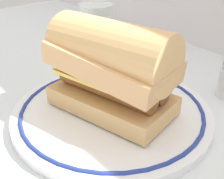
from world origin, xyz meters
TOP-DOWN VIEW (x-y plane):
  - ground_plane at (0.00, 0.00)m, footprint 1.50×1.50m
  - plate at (-0.02, 0.03)m, footprint 0.29×0.29m
  - sausage_sandwich at (-0.02, 0.03)m, footprint 0.19×0.13m
  - drinking_glass at (-0.22, 0.16)m, footprint 0.07×0.07m

SIDE VIEW (x-z plane):
  - ground_plane at x=0.00m, z-range 0.00..0.00m
  - plate at x=-0.02m, z-range 0.00..0.02m
  - drinking_glass at x=-0.22m, z-range -0.01..0.10m
  - sausage_sandwich at x=-0.02m, z-range 0.02..0.14m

